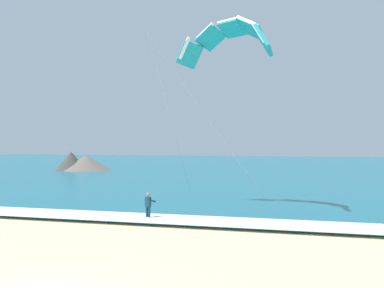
{
  "coord_description": "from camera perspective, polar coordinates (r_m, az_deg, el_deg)",
  "views": [
    {
      "loc": [
        8.47,
        -12.4,
        4.69
      ],
      "look_at": [
        0.5,
        15.85,
        4.56
      ],
      "focal_mm": 43.06,
      "sensor_mm": 36.0,
      "label": 1
    }
  ],
  "objects": [
    {
      "name": "sea",
      "position": [
        84.8,
        10.02,
        -2.84
      ],
      "size": [
        200.0,
        120.0,
        0.2
      ],
      "primitive_type": "cube",
      "color": "#146075",
      "rests_on": "ground"
    },
    {
      "name": "kitesurfer",
      "position": [
        27.54,
        -5.43,
        -7.56
      ],
      "size": [
        0.66,
        0.66,
        1.69
      ],
      "color": "#143347",
      "rests_on": "ground"
    },
    {
      "name": "surfboard",
      "position": [
        27.67,
        -5.46,
        -9.44
      ],
      "size": [
        1.0,
        1.45,
        0.09
      ],
      "color": "white",
      "rests_on": "ground"
    },
    {
      "name": "kite_primary",
      "position": [
        32.98,
        4.4,
        12.98
      ],
      "size": [
        7.56,
        7.93,
        12.04
      ],
      "color": "teal"
    },
    {
      "name": "headland_left",
      "position": [
        75.0,
        -13.56,
        -2.28
      ],
      "size": [
        9.07,
        8.72,
        3.16
      ],
      "color": "#47423D",
      "rests_on": "ground"
    },
    {
      "name": "surf_foam",
      "position": [
        27.0,
        -2.78,
        -9.27
      ],
      "size": [
        200.0,
        3.12,
        0.04
      ],
      "primitive_type": "cube",
      "color": "white",
      "rests_on": "sea"
    }
  ]
}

